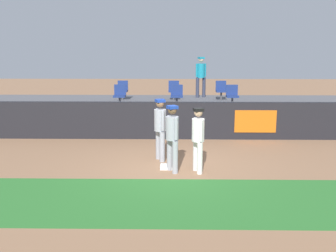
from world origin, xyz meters
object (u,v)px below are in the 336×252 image
player_runner_visitor (160,125)px  spectator_hooded (201,74)px  player_coach_visitor (172,134)px  player_fielder_home (198,136)px  seat_back_right (221,89)px  first_base (167,167)px  seat_back_left (123,89)px  seat_front_center (177,94)px  seat_front_left (120,94)px  seat_front_right (232,94)px  seat_back_center (174,89)px

player_runner_visitor → spectator_hooded: bearing=143.9°
player_coach_visitor → player_fielder_home: bearing=61.0°
player_coach_visitor → seat_back_right: seat_back_right is taller
player_runner_visitor → player_coach_visitor: (0.37, -1.07, -0.01)m
first_base → seat_back_right: size_ratio=0.48×
first_base → player_runner_visitor: (-0.23, 0.77, 1.02)m
seat_back_left → seat_front_center: bearing=-37.0°
seat_front_left → seat_front_right: same height
first_base → seat_back_center: (0.16, 6.81, 1.43)m
seat_back_left → seat_front_right: bearing=-21.4°
first_base → spectator_hooded: bearing=79.7°
first_base → seat_front_right: seat_front_right is taller
first_base → player_runner_visitor: 1.30m
player_runner_visitor → seat_back_center: seat_back_center is taller
player_fielder_home → seat_front_center: seat_front_center is taller
player_fielder_home → seat_front_right: (1.65, 5.32, 0.46)m
seat_back_left → seat_front_right: size_ratio=1.00×
seat_front_left → player_coach_visitor: bearing=-68.1°
seat_back_left → seat_front_right: same height
seat_back_left → player_runner_visitor: bearing=-72.6°
seat_front_left → spectator_hooded: size_ratio=0.45×
player_coach_visitor → player_runner_visitor: bearing=171.3°
seat_back_left → seat_front_left: bearing=-86.0°
player_fielder_home → seat_front_center: 5.37m
seat_back_center → seat_front_left: bearing=-140.0°
seat_front_right → seat_front_center: bearing=180.0°
player_coach_visitor → spectator_hooded: 8.18m
seat_back_center → seat_front_left: 2.80m
seat_front_left → seat_front_center: 2.27m
player_fielder_home → seat_front_left: bearing=-169.6°
player_coach_visitor → seat_back_right: (2.11, 7.10, 0.42)m
seat_back_right → first_base: bearing=-108.3°
player_coach_visitor → seat_back_center: size_ratio=2.16×
player_runner_visitor → seat_back_right: seat_back_right is taller
player_coach_visitor → seat_back_left: bearing=170.0°
seat_back_center → seat_back_left: 2.27m
player_fielder_home → spectator_hooded: spectator_hooded is taller
seat_front_left → seat_front_center: same height
first_base → player_fielder_home: 1.31m
player_fielder_home → seat_front_center: (-0.54, 5.32, 0.46)m
seat_back_left → player_fielder_home: bearing=-67.6°
seat_back_right → spectator_hooded: size_ratio=0.45×
seat_back_right → seat_front_center: bearing=-137.5°
player_runner_visitor → seat_front_left: seat_front_left is taller
seat_back_left → seat_front_center: 2.99m
first_base → player_coach_visitor: bearing=-64.7°
seat_front_left → seat_back_center: bearing=40.0°
player_fielder_home → seat_front_left: size_ratio=2.09×
player_fielder_home → spectator_hooded: 8.12m
player_runner_visitor → seat_back_left: (-1.89, 6.04, 0.41)m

